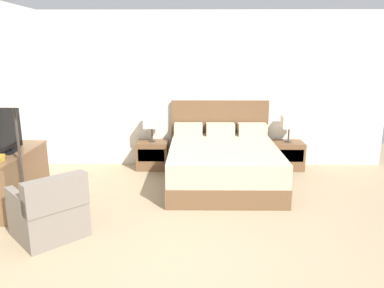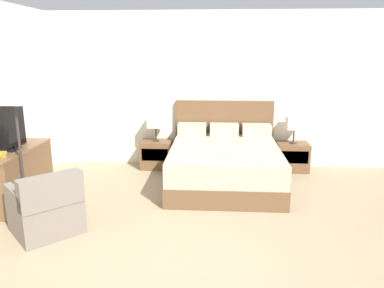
# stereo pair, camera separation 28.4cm
# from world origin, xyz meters

# --- Properties ---
(ground_plane) EXTENTS (9.71, 9.71, 0.00)m
(ground_plane) POSITION_xyz_m (0.00, 0.00, 0.00)
(ground_plane) COLOR #998466
(wall_back) EXTENTS (6.68, 0.06, 2.71)m
(wall_back) POSITION_xyz_m (0.00, 3.27, 1.36)
(wall_back) COLOR silver
(wall_back) RESTS_ON ground
(bed) EXTENTS (1.72, 2.03, 1.19)m
(bed) POSITION_xyz_m (0.38, 2.24, 0.33)
(bed) COLOR brown
(bed) RESTS_ON ground
(nightstand_left) EXTENTS (0.54, 0.40, 0.49)m
(nightstand_left) POSITION_xyz_m (-0.81, 2.98, 0.25)
(nightstand_left) COLOR brown
(nightstand_left) RESTS_ON ground
(nightstand_right) EXTENTS (0.54, 0.40, 0.49)m
(nightstand_right) POSITION_xyz_m (1.58, 2.98, 0.25)
(nightstand_right) COLOR brown
(nightstand_right) RESTS_ON ground
(table_lamp_left) EXTENTS (0.27, 0.27, 0.47)m
(table_lamp_left) POSITION_xyz_m (-0.81, 2.98, 0.84)
(table_lamp_left) COLOR #332D28
(table_lamp_left) RESTS_ON nightstand_left
(table_lamp_right) EXTENTS (0.27, 0.27, 0.47)m
(table_lamp_right) POSITION_xyz_m (1.58, 2.98, 0.84)
(table_lamp_right) COLOR #332D28
(table_lamp_right) RESTS_ON nightstand_right
(dresser) EXTENTS (0.47, 1.32, 0.76)m
(dresser) POSITION_xyz_m (-2.48, 1.31, 0.39)
(dresser) COLOR brown
(dresser) RESTS_ON ground
(tv) EXTENTS (0.18, 0.77, 0.61)m
(tv) POSITION_xyz_m (-2.48, 1.26, 1.06)
(tv) COLOR black
(tv) RESTS_ON dresser
(armchair_by_window) EXTENTS (0.97, 0.97, 0.76)m
(armchair_by_window) POSITION_xyz_m (-1.68, 0.46, 0.28)
(armchair_by_window) COLOR #70665B
(armchair_by_window) RESTS_ON ground
(floor_lamp) EXTENTS (0.30, 0.30, 1.74)m
(floor_lamp) POSITION_xyz_m (-2.17, 0.92, 1.46)
(floor_lamp) COLOR #332D28
(floor_lamp) RESTS_ON ground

